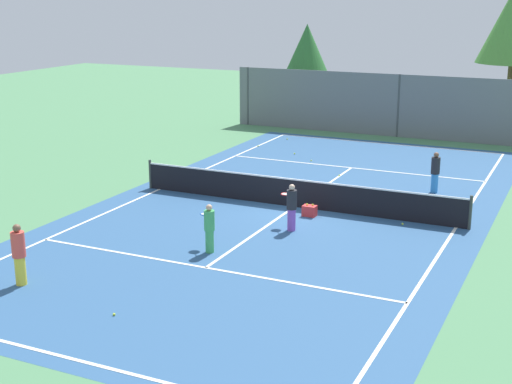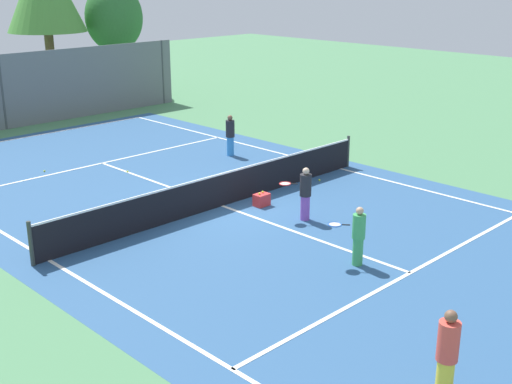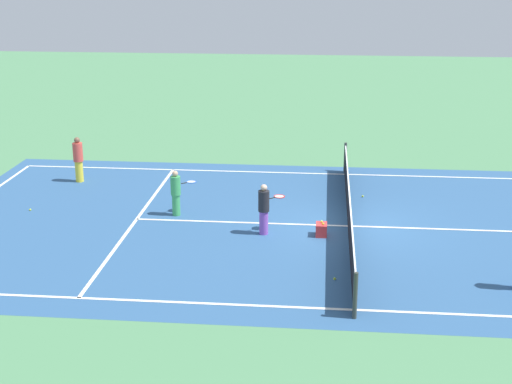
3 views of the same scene
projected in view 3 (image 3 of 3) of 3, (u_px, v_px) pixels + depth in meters
ground_plane at (348, 226)px, 22.03m from camera, size 80.00×80.00×0.00m
court_surface at (348, 226)px, 22.03m from camera, size 13.00×25.00×0.01m
tennis_net at (349, 210)px, 21.88m from camera, size 11.90×0.10×1.10m
player_1 at (176, 192)px, 22.77m from camera, size 0.74×0.81×1.43m
player_2 at (78, 159)px, 26.15m from camera, size 0.34×0.34×1.61m
player_3 at (264, 208)px, 21.20m from camera, size 0.76×0.81×1.49m
ball_crate at (321, 230)px, 21.25m from camera, size 0.45×0.32×0.43m
tennis_ball_1 at (335, 279)px, 18.37m from camera, size 0.07×0.07×0.07m
tennis_ball_3 at (30, 210)px, 23.37m from camera, size 0.07×0.07×0.07m
tennis_ball_7 at (363, 196)px, 24.67m from camera, size 0.07×0.07×0.07m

